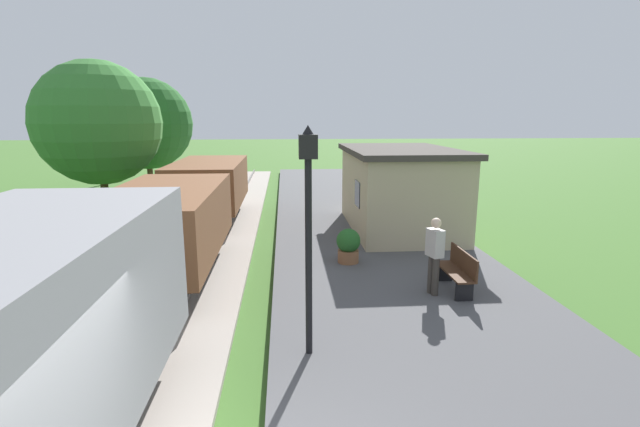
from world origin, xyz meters
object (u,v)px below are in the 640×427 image
(lamp_post_near, at_px, (308,201))
(tree_trackside_far, at_px, (98,123))
(bench_near_hut, at_px, (458,270))
(potted_planter, at_px, (348,245))
(person_waiting, at_px, (435,253))
(freight_train, at_px, (160,229))
(bench_down_platform, at_px, (369,192))
(tree_field_left, at_px, (146,124))
(tree_field_distant, at_px, (114,116))
(station_hut, at_px, (399,189))

(lamp_post_near, xyz_separation_m, tree_trackside_far, (-7.25, 10.96, 1.02))
(lamp_post_near, bearing_deg, bench_near_hut, 35.79)
(bench_near_hut, bearing_deg, potted_planter, 134.73)
(person_waiting, xyz_separation_m, tree_trackside_far, (-10.09, 8.64, 2.64))
(freight_train, xyz_separation_m, tree_trackside_far, (-3.98, 7.31, 2.31))
(bench_down_platform, height_order, tree_field_left, tree_field_left)
(bench_near_hut, distance_m, person_waiting, 0.78)
(lamp_post_near, relative_size, tree_field_left, 0.62)
(potted_planter, bearing_deg, person_waiting, -56.56)
(freight_train, bearing_deg, tree_field_distant, 111.61)
(bench_down_platform, height_order, tree_trackside_far, tree_trackside_far)
(bench_down_platform, relative_size, tree_field_distant, 0.27)
(station_hut, bearing_deg, tree_trackside_far, 165.91)
(freight_train, distance_m, bench_down_platform, 11.66)
(tree_field_left, bearing_deg, tree_field_distant, 122.24)
(station_hut, relative_size, bench_down_platform, 3.87)
(bench_near_hut, bearing_deg, freight_train, 170.15)
(station_hut, relative_size, bench_near_hut, 3.87)
(tree_trackside_far, xyz_separation_m, tree_field_distant, (-3.59, 11.81, 0.28))
(freight_train, distance_m, potted_planter, 4.74)
(freight_train, relative_size, tree_trackside_far, 3.17)
(station_hut, distance_m, person_waiting, 5.99)
(lamp_post_near, xyz_separation_m, tree_field_left, (-7.28, 17.14, 0.89))
(bench_near_hut, bearing_deg, person_waiting, -164.92)
(station_hut, relative_size, tree_field_distant, 1.03)
(bench_down_platform, bearing_deg, station_hut, -89.02)
(freight_train, bearing_deg, potted_planter, 12.45)
(bench_down_platform, relative_size, person_waiting, 0.88)
(person_waiting, bearing_deg, tree_trackside_far, -57.08)
(freight_train, xyz_separation_m, potted_planter, (4.56, 1.01, -0.78))
(freight_train, bearing_deg, bench_near_hut, -9.85)
(station_hut, relative_size, person_waiting, 3.39)
(freight_train, relative_size, potted_planter, 21.18)
(tree_field_left, bearing_deg, station_hut, -39.38)
(bench_near_hut, height_order, tree_trackside_far, tree_trackside_far)
(person_waiting, distance_m, tree_field_distant, 24.77)
(station_hut, bearing_deg, person_waiting, -96.66)
(tree_field_distant, bearing_deg, person_waiting, -56.21)
(tree_field_distant, bearing_deg, station_hut, -45.28)
(person_waiting, relative_size, tree_trackside_far, 0.28)
(station_hut, bearing_deg, bench_near_hut, -90.83)
(tree_field_left, bearing_deg, person_waiting, -55.64)
(bench_near_hut, height_order, lamp_post_near, lamp_post_near)
(lamp_post_near, bearing_deg, potted_planter, 74.39)
(bench_down_platform, distance_m, potted_planter, 8.76)
(bench_down_platform, bearing_deg, freight_train, -125.25)
(freight_train, distance_m, lamp_post_near, 5.07)
(person_waiting, relative_size, tree_field_distant, 0.30)
(bench_down_platform, distance_m, tree_trackside_far, 11.35)
(bench_down_platform, bearing_deg, lamp_post_near, -104.71)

